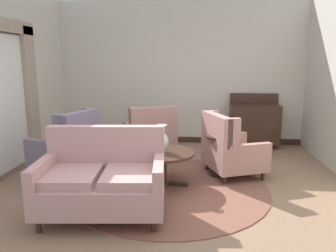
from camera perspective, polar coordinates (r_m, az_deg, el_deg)
ground at (r=4.34m, az=-0.24°, el=-12.48°), size 8.36×8.36×0.00m
wall_back at (r=6.95m, az=2.22°, el=9.37°), size 5.42×0.08×3.01m
wall_left at (r=5.71m, az=-26.77°, el=7.70°), size 0.08×4.18×3.01m
baseboard_back at (r=7.09m, az=2.10°, el=-2.40°), size 5.26×0.03×0.12m
area_rug at (r=4.61m, az=0.13°, el=-10.91°), size 2.79×2.79×0.01m
coffee_table at (r=4.57m, az=-0.82°, el=-5.68°), size 0.89×0.89×0.50m
porcelain_vase at (r=4.49m, az=-1.07°, el=-2.56°), size 0.19×0.19×0.39m
settee at (r=3.80m, az=-11.57°, el=-9.52°), size 1.48×0.98×1.00m
armchair_beside_settee at (r=5.06m, az=10.87°, el=-4.11°), size 1.03×1.06×0.98m
armchair_near_sideboard at (r=5.11m, az=-17.21°, el=-4.02°), size 1.02×0.99×1.04m
armchair_back_corner at (r=5.85m, az=-3.17°, el=-1.76°), size 1.08×1.08×0.99m
side_table at (r=5.02m, az=9.16°, el=-4.54°), size 0.47×0.47×0.65m
sideboard at (r=6.85m, az=15.10°, el=0.48°), size 0.99×0.44×1.10m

